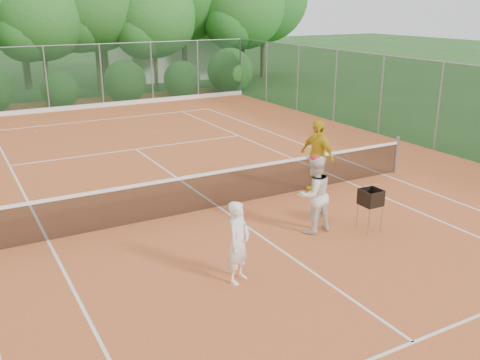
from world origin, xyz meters
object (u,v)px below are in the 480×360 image
player_yellow (317,156)px  ball_hopper (371,198)px  player_center_grp (314,194)px  player_white (238,242)px

player_yellow → ball_hopper: bearing=-20.5°
ball_hopper → player_center_grp: bearing=145.6°
player_white → player_yellow: player_yellow is taller
player_white → player_yellow: bearing=5.5°
player_center_grp → ball_hopper: size_ratio=1.84×
player_white → ball_hopper: 3.70m
player_white → player_yellow: 5.42m
player_white → player_center_grp: player_center_grp is taller
player_center_grp → player_yellow: 2.80m
ball_hopper → player_yellow: bearing=69.9°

